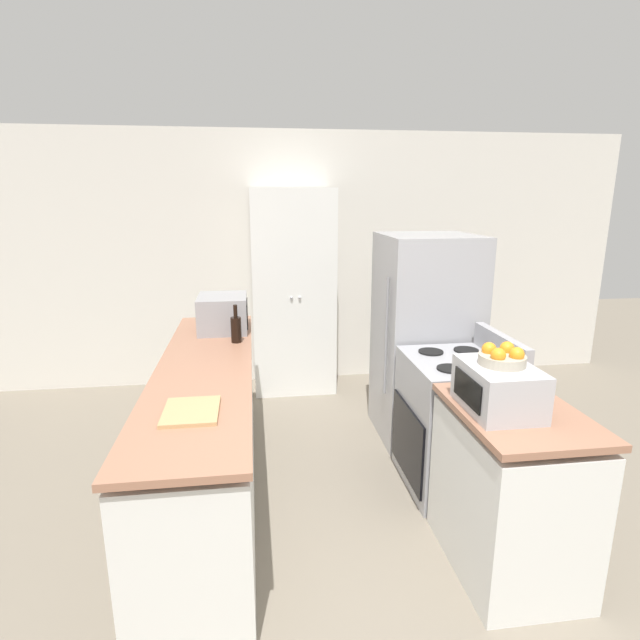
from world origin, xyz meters
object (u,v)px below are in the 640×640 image
(stove, at_px, (454,422))
(microwave, at_px, (223,313))
(pantry_cabinet, at_px, (293,292))
(fruit_bowl, at_px, (502,357))
(refrigerator, at_px, (425,338))
(toaster_oven, at_px, (498,388))
(wine_bottle, at_px, (236,329))

(stove, bearing_deg, microwave, 148.51)
(pantry_cabinet, xyz_separation_m, fruit_bowl, (0.81, -2.71, 0.17))
(pantry_cabinet, distance_m, fruit_bowl, 2.84)
(pantry_cabinet, bearing_deg, refrigerator, -50.17)
(refrigerator, height_order, toaster_oven, refrigerator)
(pantry_cabinet, xyz_separation_m, refrigerator, (0.97, -1.17, -0.18))
(refrigerator, xyz_separation_m, fruit_bowl, (-0.16, -1.55, 0.35))
(refrigerator, distance_m, microwave, 1.64)
(pantry_cabinet, bearing_deg, wine_bottle, -111.75)
(pantry_cabinet, height_order, wine_bottle, pantry_cabinet)
(refrigerator, bearing_deg, wine_bottle, -173.67)
(refrigerator, height_order, wine_bottle, refrigerator)
(microwave, xyz_separation_m, fruit_bowl, (1.46, -1.73, 0.14))
(stove, relative_size, toaster_oven, 2.48)
(refrigerator, xyz_separation_m, microwave, (-1.62, 0.19, 0.22))
(pantry_cabinet, distance_m, refrigerator, 1.53)
(pantry_cabinet, height_order, toaster_oven, pantry_cabinet)
(fruit_bowl, bearing_deg, refrigerator, 84.07)
(stove, height_order, microwave, microwave)
(wine_bottle, height_order, fruit_bowl, fruit_bowl)
(microwave, relative_size, fruit_bowl, 1.93)
(microwave, bearing_deg, refrigerator, -6.56)
(refrigerator, bearing_deg, toaster_oven, -96.34)
(stove, relative_size, microwave, 2.42)
(stove, distance_m, microwave, 1.94)
(refrigerator, height_order, microwave, refrigerator)
(pantry_cabinet, distance_m, toaster_oven, 2.84)
(toaster_oven, bearing_deg, fruit_bowl, 47.23)
(stove, bearing_deg, refrigerator, 86.92)
(wine_bottle, bearing_deg, microwave, 107.33)
(fruit_bowl, bearing_deg, pantry_cabinet, 106.68)
(stove, bearing_deg, toaster_oven, -99.54)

